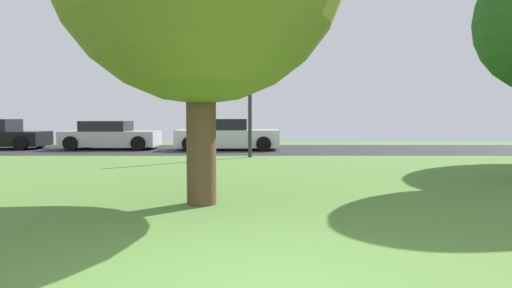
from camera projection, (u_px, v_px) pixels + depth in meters
ground_plane at (258, 287)px, 3.77m from camera, size 44.00×44.00×0.00m
road_strip at (255, 149)px, 19.74m from camera, size 44.00×6.40×0.01m
parked_car_silver at (109, 136)px, 19.86m from camera, size 4.22×2.06×1.29m
parked_car_white at (226, 136)px, 19.51m from camera, size 4.56×2.01×1.39m
street_lamp_post at (249, 96)px, 15.81m from camera, size 0.14×0.14×4.50m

